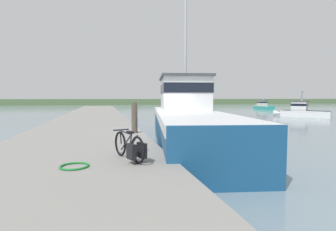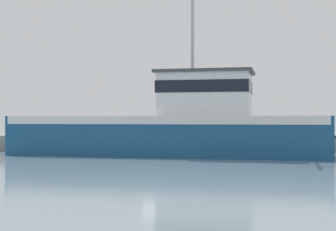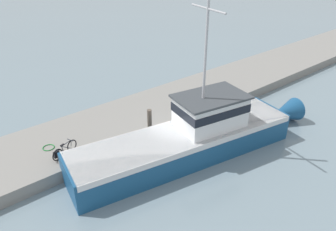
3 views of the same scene
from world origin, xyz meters
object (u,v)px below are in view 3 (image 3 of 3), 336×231
at_px(bicycle_touring, 63,151).
at_px(water_bottle_on_curb, 89,152).
at_px(fishing_boat_main, 196,135).
at_px(mooring_post, 150,120).

bearing_deg(bicycle_touring, water_bottle_on_curb, 45.00).
relative_size(fishing_boat_main, bicycle_touring, 9.67).
height_order(bicycle_touring, water_bottle_on_curb, bicycle_touring).
bearing_deg(fishing_boat_main, mooring_post, -147.45).
relative_size(fishing_boat_main, water_bottle_on_curb, 77.59).
distance_m(mooring_post, water_bottle_on_curb, 4.04).
height_order(fishing_boat_main, water_bottle_on_curb, fishing_boat_main).
distance_m(fishing_boat_main, water_bottle_on_curb, 5.95).
height_order(fishing_boat_main, mooring_post, fishing_boat_main).
bearing_deg(water_bottle_on_curb, mooring_post, 88.12).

